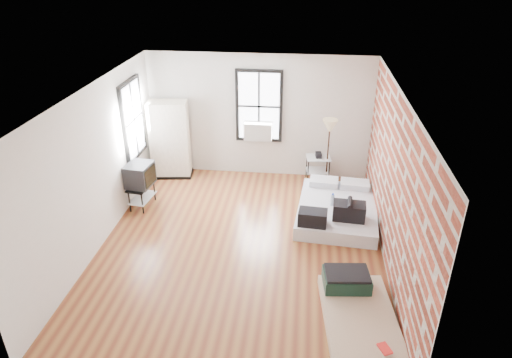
# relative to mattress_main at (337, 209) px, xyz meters

# --- Properties ---
(ground) EXTENTS (6.00, 6.00, 0.00)m
(ground) POSITION_rel_mattress_main_xyz_m (-1.74, -1.18, -0.18)
(ground) COLOR brown
(ground) RESTS_ON ground
(room_shell) EXTENTS (5.02, 6.02, 2.80)m
(room_shell) POSITION_rel_mattress_main_xyz_m (-1.51, -0.82, 1.56)
(room_shell) COLOR silver
(room_shell) RESTS_ON ground
(mattress_main) EXTENTS (1.67, 2.16, 0.65)m
(mattress_main) POSITION_rel_mattress_main_xyz_m (0.00, 0.00, 0.00)
(mattress_main) COLOR silver
(mattress_main) RESTS_ON ground
(mattress_bare) EXTENTS (1.18, 1.98, 0.41)m
(mattress_bare) POSITION_rel_mattress_main_xyz_m (0.17, -2.77, -0.06)
(mattress_bare) COLOR #CBB192
(mattress_bare) RESTS_ON ground
(wardrobe) EXTENTS (0.95, 0.62, 1.78)m
(wardrobe) POSITION_rel_mattress_main_xyz_m (-3.74, 1.47, 0.71)
(wardrobe) COLOR black
(wardrobe) RESTS_ON ground
(side_table) EXTENTS (0.57, 0.48, 0.70)m
(side_table) POSITION_rel_mattress_main_xyz_m (-0.37, 1.54, 0.29)
(side_table) COLOR black
(side_table) RESTS_ON ground
(floor_lamp) EXTENTS (0.32, 0.32, 1.51)m
(floor_lamp) POSITION_rel_mattress_main_xyz_m (-0.18, 1.47, 1.10)
(floor_lamp) COLOR black
(floor_lamp) RESTS_ON ground
(tv_stand) EXTENTS (0.54, 0.71, 0.95)m
(tv_stand) POSITION_rel_mattress_main_xyz_m (-3.96, -0.00, 0.50)
(tv_stand) COLOR black
(tv_stand) RESTS_ON ground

